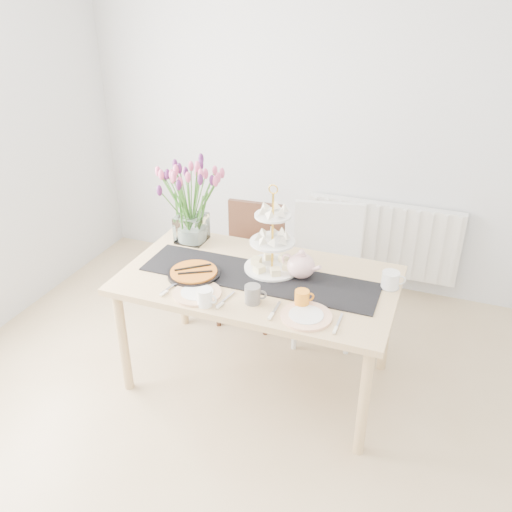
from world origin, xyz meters
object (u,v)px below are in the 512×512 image
(cake_stand, at_px, (272,249))
(plate_left, at_px, (197,293))
(radiator, at_px, (382,239))
(chair_brown, at_px, (252,254))
(dining_table, at_px, (258,288))
(mug_grey, at_px, (253,294))
(mug_white, at_px, (205,297))
(tart_tin, at_px, (194,274))
(cream_jug, at_px, (390,280))
(teapot, at_px, (301,266))
(plate_right, at_px, (306,316))
(mug_orange, at_px, (302,299))
(tulip_vase, at_px, (189,189))
(chair_white, at_px, (326,262))

(cake_stand, height_order, plate_left, cake_stand)
(radiator, distance_m, chair_brown, 1.09)
(dining_table, bearing_deg, mug_grey, -76.00)
(chair_brown, xyz_separation_m, mug_white, (0.15, -1.09, 0.30))
(chair_brown, bearing_deg, plate_left, -90.24)
(chair_brown, bearing_deg, mug_grey, -72.45)
(dining_table, xyz_separation_m, plate_left, (-0.25, -0.30, 0.08))
(radiator, bearing_deg, mug_grey, -105.39)
(tart_tin, bearing_deg, cream_jug, 14.29)
(cake_stand, distance_m, teapot, 0.20)
(plate_right, bearing_deg, mug_orange, 119.39)
(mug_white, distance_m, plate_right, 0.55)
(teapot, xyz_separation_m, mug_white, (-0.40, -0.46, -0.03))
(cake_stand, xyz_separation_m, mug_white, (-0.21, -0.49, -0.09))
(cream_jug, xyz_separation_m, mug_orange, (-0.41, -0.36, -0.00))
(teapot, distance_m, mug_grey, 0.38)
(cream_jug, xyz_separation_m, plate_right, (-0.36, -0.45, -0.04))
(teapot, bearing_deg, dining_table, -143.33)
(tulip_vase, relative_size, teapot, 2.54)
(tart_tin, xyz_separation_m, plate_right, (0.73, -0.17, -0.01))
(mug_orange, distance_m, plate_left, 0.58)
(chair_brown, distance_m, chair_white, 0.56)
(chair_brown, distance_m, cream_jug, 1.22)
(dining_table, bearing_deg, mug_white, -113.46)
(dining_table, relative_size, cream_jug, 16.12)
(chair_white, xyz_separation_m, cake_stand, (-0.20, -0.56, 0.34))
(cake_stand, xyz_separation_m, tart_tin, (-0.40, -0.23, -0.12))
(tulip_vase, bearing_deg, tart_tin, -62.03)
(chair_white, height_order, cake_stand, cake_stand)
(mug_white, bearing_deg, cream_jug, 32.80)
(chair_white, bearing_deg, tart_tin, -139.40)
(chair_white, bearing_deg, mug_orange, -97.11)
(dining_table, bearing_deg, radiator, 69.47)
(radiator, relative_size, mug_white, 12.38)
(radiator, xyz_separation_m, mug_white, (-0.69, -1.77, 0.35))
(radiator, height_order, teapot, teapot)
(tart_tin, height_order, mug_orange, mug_orange)
(plate_right, bearing_deg, mug_grey, 174.25)
(teapot, xyz_separation_m, cream_jug, (0.50, 0.08, -0.03))
(chair_brown, bearing_deg, tulip_vase, -126.45)
(tart_tin, distance_m, mug_orange, 0.69)
(chair_brown, distance_m, plate_right, 1.24)
(mug_grey, xyz_separation_m, plate_right, (0.31, -0.03, -0.04))
(dining_table, distance_m, chair_brown, 0.79)
(mug_white, bearing_deg, tart_tin, 129.23)
(chair_white, bearing_deg, plate_left, -129.39)
(dining_table, distance_m, plate_left, 0.40)
(cream_jug, relative_size, plate_left, 0.37)
(mug_grey, distance_m, mug_orange, 0.27)
(tart_tin, distance_m, plate_right, 0.75)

